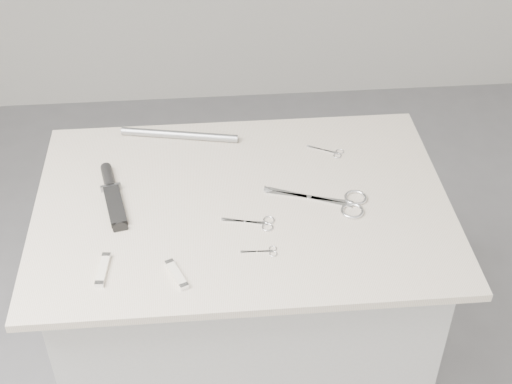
{
  "coord_description": "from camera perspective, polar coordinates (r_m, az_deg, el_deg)",
  "views": [
    {
      "loc": [
        -0.08,
        -1.32,
        2.02
      ],
      "look_at": [
        0.04,
        0.03,
        0.92
      ],
      "focal_mm": 50.0,
      "sensor_mm": 36.0,
      "label": 1
    }
  ],
  "objects": [
    {
      "name": "sheathed_knife",
      "position": [
        1.77,
        -11.46,
        -0.02
      ],
      "size": [
        0.08,
        0.23,
        0.03
      ],
      "rotation": [
        0.0,
        0.0,
        1.78
      ],
      "color": "black",
      "rests_on": "display_board"
    },
    {
      "name": "metal_rail",
      "position": [
        1.94,
        -6.15,
        4.57
      ],
      "size": [
        0.32,
        0.09,
        0.02
      ],
      "primitive_type": "cylinder",
      "rotation": [
        0.0,
        1.57,
        -0.21
      ],
      "color": "#979A9F",
      "rests_on": "display_board"
    },
    {
      "name": "embroidery_scissors_a",
      "position": [
        1.66,
        0.17,
        -2.48
      ],
      "size": [
        0.12,
        0.06,
        0.0
      ],
      "rotation": [
        0.0,
        0.0,
        -0.23
      ],
      "color": "silver",
      "rests_on": "display_board"
    },
    {
      "name": "tiny_scissors",
      "position": [
        1.59,
        0.67,
        -4.78
      ],
      "size": [
        0.08,
        0.04,
        0.0
      ],
      "rotation": [
        0.0,
        0.0,
        -0.05
      ],
      "color": "silver",
      "rests_on": "display_board"
    },
    {
      "name": "plinth",
      "position": [
        2.06,
        -0.93,
        -10.87
      ],
      "size": [
        0.9,
        0.6,
        0.9
      ],
      "primitive_type": "cube",
      "color": "#B8B8B6",
      "rests_on": "ground"
    },
    {
      "name": "large_shears",
      "position": [
        1.73,
        6.56,
        -0.78
      ],
      "size": [
        0.25,
        0.14,
        0.01
      ],
      "rotation": [
        0.0,
        0.0,
        -0.35
      ],
      "color": "silver",
      "rests_on": "display_board"
    },
    {
      "name": "pocket_knife_b",
      "position": [
        1.54,
        -6.37,
        -6.57
      ],
      "size": [
        0.05,
        0.09,
        0.01
      ],
      "rotation": [
        0.0,
        0.0,
        1.98
      ],
      "color": "silver",
      "rests_on": "display_board"
    },
    {
      "name": "pocket_knife_a",
      "position": [
        1.58,
        -12.14,
        -6.09
      ],
      "size": [
        0.03,
        0.1,
        0.01
      ],
      "rotation": [
        0.0,
        0.0,
        1.47
      ],
      "color": "silver",
      "rests_on": "display_board"
    },
    {
      "name": "embroidery_scissors_b",
      "position": [
        1.89,
        6.01,
        3.22
      ],
      "size": [
        0.1,
        0.07,
        0.0
      ],
      "rotation": [
        0.0,
        0.0,
        -0.49
      ],
      "color": "silver",
      "rests_on": "display_board"
    },
    {
      "name": "display_board",
      "position": [
        1.73,
        -1.09,
        -1.0
      ],
      "size": [
        1.0,
        0.7,
        0.02
      ],
      "primitive_type": "cube",
      "color": "beige",
      "rests_on": "plinth"
    }
  ]
}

